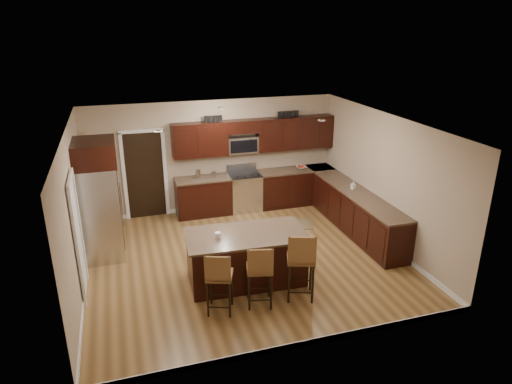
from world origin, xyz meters
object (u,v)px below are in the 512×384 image
object	(u,v)px
stool_mid	(260,269)
stool_right	(301,259)
stool_left	(219,276)
range	(244,191)
refrigerator	(100,199)
island	(246,259)

from	to	relation	value
stool_mid	stool_right	size ratio (longest dim) A/B	0.90
stool_left	stool_right	distance (m)	1.38
stool_mid	stool_right	xyz separation A→B (m)	(0.71, -0.00, 0.07)
range	refrigerator	world-z (taller)	refrigerator
stool_mid	stool_right	distance (m)	0.71
range	island	distance (m)	3.32
island	stool_left	size ratio (longest dim) A/B	2.00
stool_right	refrigerator	bearing A→B (deg)	159.14
island	stool_left	distance (m)	1.11
island	stool_mid	size ratio (longest dim) A/B	1.97
range	stool_mid	size ratio (longest dim) A/B	1.01
island	refrigerator	distance (m)	3.09
range	stool_right	distance (m)	4.06
island	stool_right	bearing A→B (deg)	-47.47
refrigerator	stool_mid	bearing A→B (deg)	-47.10
island	refrigerator	size ratio (longest dim) A/B	0.92
range	island	bearing A→B (deg)	-105.33
range	stool_right	size ratio (longest dim) A/B	0.91
range	stool_left	bearing A→B (deg)	-111.09
island	stool_right	xyz separation A→B (m)	(0.70, -0.85, 0.33)
stool_left	stool_mid	bearing A→B (deg)	19.68
range	refrigerator	distance (m)	3.68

